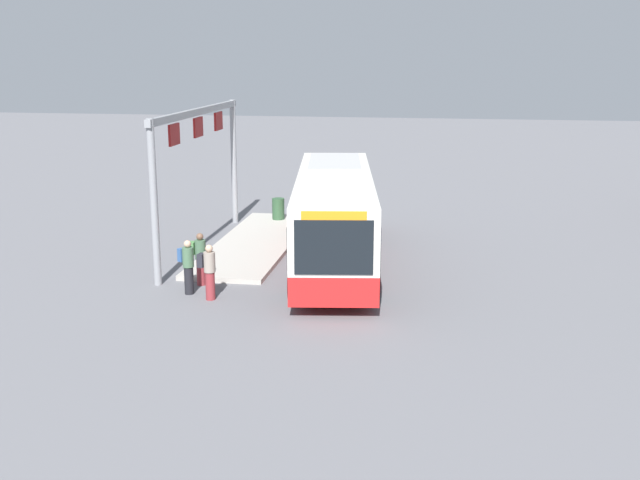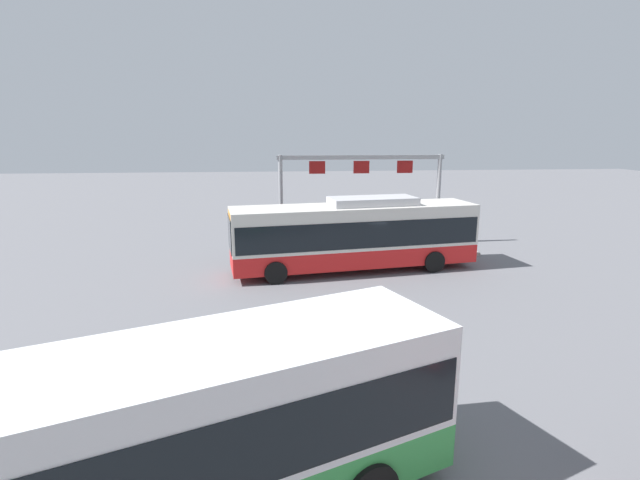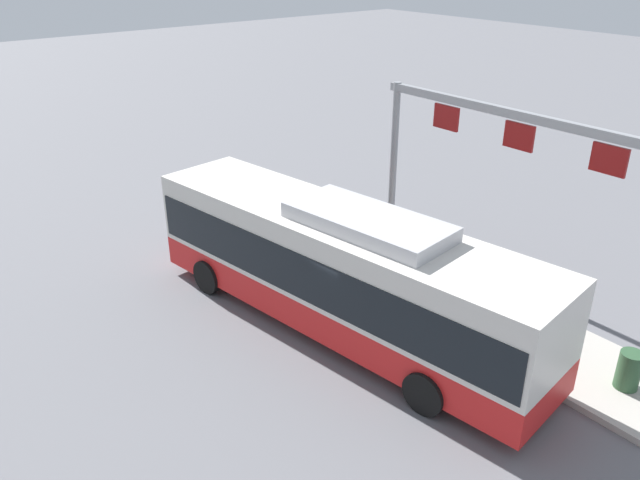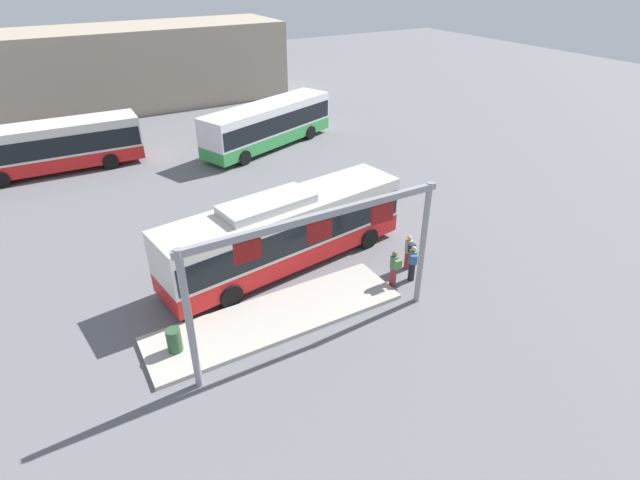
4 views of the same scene
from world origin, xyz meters
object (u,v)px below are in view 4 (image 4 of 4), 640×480
(bus_background_right, at_px, (55,144))
(person_boarding, at_px, (409,251))
(person_waiting_near, at_px, (413,263))
(bus_main, at_px, (285,229))
(person_waiting_mid, at_px, (394,268))
(bus_background_left, at_px, (268,123))
(trash_bin, at_px, (174,340))

(bus_background_right, xyz_separation_m, person_boarding, (12.09, -20.43, -0.89))
(bus_background_right, xyz_separation_m, person_waiting_near, (11.66, -21.22, -0.89))
(bus_background_right, bearing_deg, bus_main, 115.01)
(bus_background_right, xyz_separation_m, person_waiting_mid, (10.73, -21.15, -0.89))
(bus_main, xyz_separation_m, bus_background_left, (6.06, 14.75, -0.03))
(person_waiting_mid, bearing_deg, trash_bin, 88.82)
(bus_main, distance_m, bus_background_left, 15.95)
(bus_main, xyz_separation_m, person_waiting_near, (4.07, -3.87, -0.92))
(bus_main, bearing_deg, person_boarding, -42.40)
(bus_background_left, bearing_deg, bus_background_right, -31.87)
(bus_background_right, distance_m, trash_bin, 20.74)
(bus_main, relative_size, person_waiting_mid, 7.02)
(person_waiting_mid, height_order, trash_bin, person_waiting_mid)
(person_waiting_mid, xyz_separation_m, trash_bin, (-9.17, 0.51, -0.28))
(bus_background_left, relative_size, person_waiting_near, 6.59)
(person_boarding, xyz_separation_m, person_waiting_near, (-0.43, -0.79, 0.00))
(person_waiting_near, distance_m, trash_bin, 10.12)
(bus_background_left, bearing_deg, person_waiting_mid, 59.97)
(bus_background_left, height_order, trash_bin, bus_background_left)
(trash_bin, bearing_deg, person_boarding, 1.15)
(bus_main, bearing_deg, trash_bin, -159.48)
(bus_background_right, relative_size, person_waiting_near, 6.18)
(person_waiting_near, height_order, trash_bin, person_waiting_near)
(bus_main, bearing_deg, bus_background_right, 105.57)
(bus_main, xyz_separation_m, person_waiting_mid, (3.14, -3.80, -0.92))
(bus_background_left, distance_m, person_waiting_near, 18.75)
(bus_background_left, xyz_separation_m, person_waiting_mid, (-2.92, -18.55, -0.89))
(trash_bin, bearing_deg, bus_background_left, 56.16)
(bus_main, distance_m, person_boarding, 5.53)
(person_boarding, bearing_deg, bus_main, 65.39)
(bus_background_left, distance_m, person_waiting_mid, 18.80)
(bus_main, height_order, bus_background_right, bus_main)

